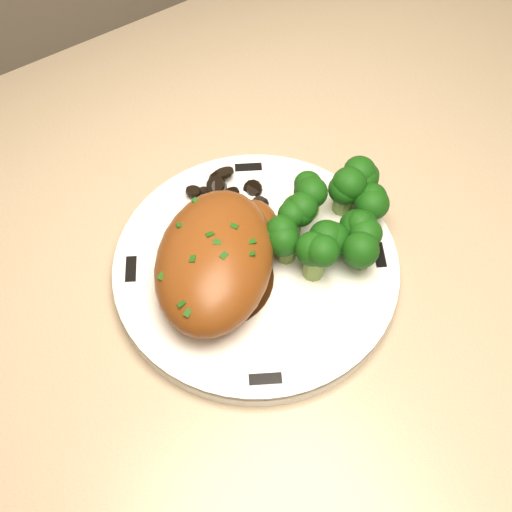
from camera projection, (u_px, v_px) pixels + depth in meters
counter at (254, 389)px, 0.95m from camera, size 2.01×0.66×0.99m
plate at (256, 268)px, 0.55m from camera, size 0.32×0.32×0.02m
rim_accent_0 at (248, 167)px, 0.60m from camera, size 0.03×0.02×0.00m
rim_accent_1 at (131, 269)px, 0.54m from camera, size 0.02×0.03×0.00m
rim_accent_2 at (265, 379)px, 0.48m from camera, size 0.03×0.02×0.00m
rim_accent_3 at (379, 255)px, 0.54m from camera, size 0.02×0.03×0.00m
gravy_pool at (216, 277)px, 0.53m from camera, size 0.10×0.10×0.00m
chicken_breast at (219, 257)px, 0.51m from camera, size 0.16×0.16×0.05m
mushroom_pile at (216, 207)px, 0.57m from camera, size 0.08×0.06×0.02m
broccoli_florets at (333, 218)px, 0.54m from camera, size 0.12×0.09×0.04m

